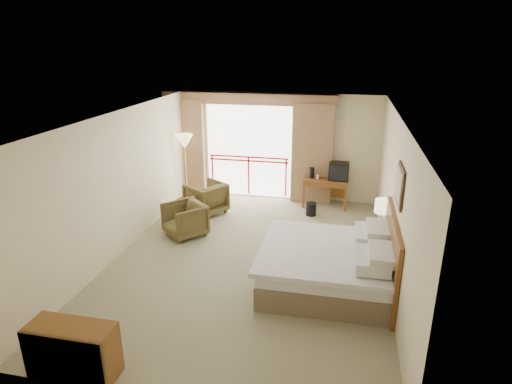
% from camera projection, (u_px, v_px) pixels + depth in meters
% --- Properties ---
extents(floor, '(7.00, 7.00, 0.00)m').
position_uv_depth(floor, '(249.00, 259.00, 8.09)').
color(floor, '#827C5B').
rests_on(floor, ground).
extents(ceiling, '(7.00, 7.00, 0.00)m').
position_uv_depth(ceiling, '(249.00, 117.00, 7.19)').
color(ceiling, white).
rests_on(ceiling, wall_back).
extents(wall_back, '(5.00, 0.00, 5.00)m').
position_uv_depth(wall_back, '(279.00, 147.00, 10.86)').
color(wall_back, beige).
rests_on(wall_back, ground).
extents(wall_front, '(5.00, 0.00, 5.00)m').
position_uv_depth(wall_front, '(174.00, 303.00, 4.41)').
color(wall_front, beige).
rests_on(wall_front, ground).
extents(wall_left, '(0.00, 7.00, 7.00)m').
position_uv_depth(wall_left, '(121.00, 183.00, 8.13)').
color(wall_left, beige).
rests_on(wall_left, ground).
extents(wall_right, '(0.00, 7.00, 7.00)m').
position_uv_depth(wall_right, '(394.00, 203.00, 7.15)').
color(wall_right, beige).
rests_on(wall_right, ground).
extents(balcony_door, '(2.40, 0.00, 2.40)m').
position_uv_depth(balcony_door, '(249.00, 151.00, 11.05)').
color(balcony_door, white).
rests_on(balcony_door, wall_back).
extents(balcony_railing, '(2.09, 0.03, 1.02)m').
position_uv_depth(balcony_railing, '(249.00, 166.00, 11.16)').
color(balcony_railing, '#B6230F').
rests_on(balcony_railing, wall_back).
extents(curtain_left, '(1.00, 0.26, 2.50)m').
position_uv_depth(curtain_left, '(187.00, 147.00, 11.24)').
color(curtain_left, brown).
rests_on(curtain_left, wall_back).
extents(curtain_right, '(1.00, 0.26, 2.50)m').
position_uv_depth(curtain_right, '(312.00, 154.00, 10.59)').
color(curtain_right, brown).
rests_on(curtain_right, wall_back).
extents(valance, '(4.40, 0.22, 0.28)m').
position_uv_depth(valance, '(248.00, 99.00, 10.51)').
color(valance, brown).
rests_on(valance, wall_back).
extents(hvac_vent, '(0.50, 0.04, 0.50)m').
position_uv_depth(hvac_vent, '(334.00, 109.00, 10.25)').
color(hvac_vent, silver).
rests_on(hvac_vent, wall_back).
extents(bed, '(2.13, 2.06, 0.97)m').
position_uv_depth(bed, '(329.00, 265.00, 7.12)').
color(bed, brown).
rests_on(bed, floor).
extents(headboard, '(0.06, 2.10, 1.30)m').
position_uv_depth(headboard, '(391.00, 256.00, 6.84)').
color(headboard, brown).
rests_on(headboard, wall_right).
extents(framed_art, '(0.04, 0.72, 0.60)m').
position_uv_depth(framed_art, '(400.00, 185.00, 6.44)').
color(framed_art, black).
rests_on(framed_art, wall_right).
extents(nightstand, '(0.39, 0.46, 0.54)m').
position_uv_depth(nightstand, '(379.00, 241.00, 8.21)').
color(nightstand, brown).
rests_on(nightstand, floor).
extents(table_lamp, '(0.31, 0.31, 0.54)m').
position_uv_depth(table_lamp, '(383.00, 207.00, 8.02)').
color(table_lamp, tan).
rests_on(table_lamp, nightstand).
extents(phone, '(0.19, 0.17, 0.07)m').
position_uv_depth(phone, '(379.00, 230.00, 7.98)').
color(phone, black).
rests_on(phone, nightstand).
extents(desk, '(1.09, 0.53, 0.72)m').
position_uv_depth(desk, '(326.00, 184.00, 10.54)').
color(desk, brown).
rests_on(desk, floor).
extents(tv, '(0.48, 0.38, 0.43)m').
position_uv_depth(tv, '(339.00, 171.00, 10.31)').
color(tv, black).
rests_on(tv, desk).
extents(coffee_maker, '(0.16, 0.16, 0.27)m').
position_uv_depth(coffee_maker, '(312.00, 173.00, 10.47)').
color(coffee_maker, black).
rests_on(coffee_maker, desk).
extents(cup, '(0.09, 0.09, 0.11)m').
position_uv_depth(cup, '(317.00, 177.00, 10.42)').
color(cup, white).
rests_on(cup, desk).
extents(wastebasket, '(0.32, 0.32, 0.30)m').
position_uv_depth(wastebasket, '(311.00, 209.00, 10.08)').
color(wastebasket, black).
rests_on(wastebasket, floor).
extents(armchair_far, '(1.13, 1.12, 0.75)m').
position_uv_depth(armchair_far, '(207.00, 213.00, 10.28)').
color(armchair_far, '#483D1F').
rests_on(armchair_far, floor).
extents(armchair_near, '(1.08, 1.08, 0.71)m').
position_uv_depth(armchair_near, '(186.00, 235.00, 9.10)').
color(armchair_near, '#483D1F').
rests_on(armchair_near, floor).
extents(side_table, '(0.49, 0.49, 0.53)m').
position_uv_depth(side_table, '(188.00, 207.00, 9.64)').
color(side_table, black).
rests_on(side_table, floor).
extents(book, '(0.27, 0.28, 0.02)m').
position_uv_depth(book, '(187.00, 200.00, 9.59)').
color(book, white).
rests_on(book, side_table).
extents(floor_lamp, '(0.44, 0.44, 1.72)m').
position_uv_depth(floor_lamp, '(184.00, 144.00, 10.59)').
color(floor_lamp, tan).
rests_on(floor_lamp, floor).
extents(dresser, '(1.06, 0.45, 0.71)m').
position_uv_depth(dresser, '(73.00, 351.00, 5.19)').
color(dresser, brown).
rests_on(dresser, floor).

